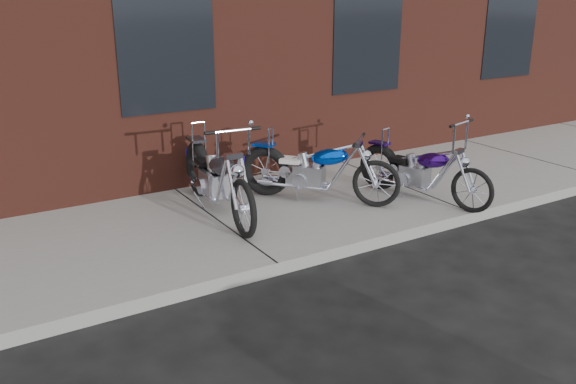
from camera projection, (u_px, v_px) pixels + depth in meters
ground at (278, 276)px, 6.62m from camera, size 120.00×120.00×0.00m
sidewalk at (219, 226)px, 7.81m from camera, size 22.00×3.00×0.15m
chopper_purple at (420, 173)px, 8.47m from camera, size 0.74×2.06×1.18m
chopper_blue at (315, 172)px, 8.40m from camera, size 1.56×1.79×0.99m
chopper_third at (217, 180)px, 7.93m from camera, size 0.60×2.48×1.26m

